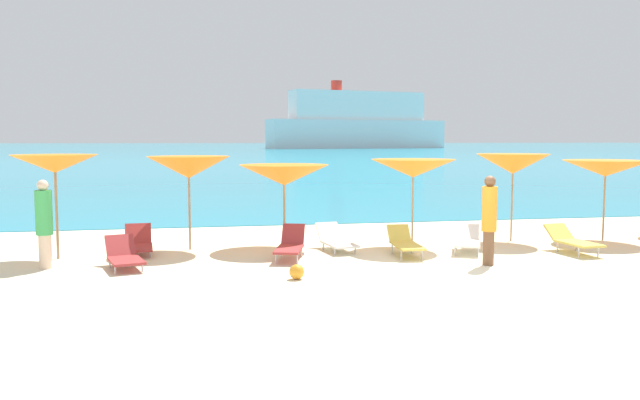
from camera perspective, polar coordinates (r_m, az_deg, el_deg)
ground_plane at (r=23.07m, az=2.00°, el=-1.61°), size 50.00×100.00×0.30m
ocean_water at (r=239.74m, az=-9.60°, el=4.66°), size 650.00×440.00×0.02m
umbrella_0 at (r=15.37m, az=-22.33°, el=2.95°), size 2.00×2.00×2.32m
umbrella_1 at (r=15.76m, az=-11.49°, el=2.83°), size 2.05×2.05×2.25m
umbrella_2 at (r=15.86m, az=-3.18°, el=2.20°), size 2.22×2.22×2.03m
umbrella_3 at (r=16.05m, az=8.20°, el=2.77°), size 2.29×2.29×2.16m
umbrella_4 at (r=17.53m, az=16.63°, el=3.06°), size 2.01×2.01×2.27m
umbrella_5 at (r=18.49m, az=23.85°, el=2.56°), size 2.39×2.39×2.11m
lounge_chair_0 at (r=15.64m, az=12.81°, el=-3.46°), size 1.11×1.54×0.59m
lounge_chair_2 at (r=14.96m, az=7.49°, el=-3.71°), size 0.63×1.60×0.62m
lounge_chair_3 at (r=14.39m, az=-2.64°, el=-3.95°), size 0.91×1.59×0.71m
lounge_chair_4 at (r=15.57m, az=-15.73°, el=-3.68°), size 0.72×1.43×0.64m
lounge_chair_5 at (r=16.23m, az=21.35°, el=-3.29°), size 0.74×1.56×0.61m
lounge_chair_6 at (r=15.50m, az=1.42°, el=-3.54°), size 0.81×1.59×0.60m
lounge_chair_8 at (r=13.98m, az=-16.87°, el=-4.71°), size 0.95×1.50×0.62m
beachgoer_0 at (r=14.38m, az=-23.13°, el=-1.76°), size 0.34×0.34×1.83m
beachgoer_2 at (r=14.03m, az=14.68°, el=-1.48°), size 0.31×0.31×1.89m
beach_ball at (r=12.35m, az=-2.06°, el=-6.34°), size 0.29×0.29×0.29m
cruise_ship at (r=193.52m, az=3.31°, el=6.77°), size 55.17×19.15×19.67m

